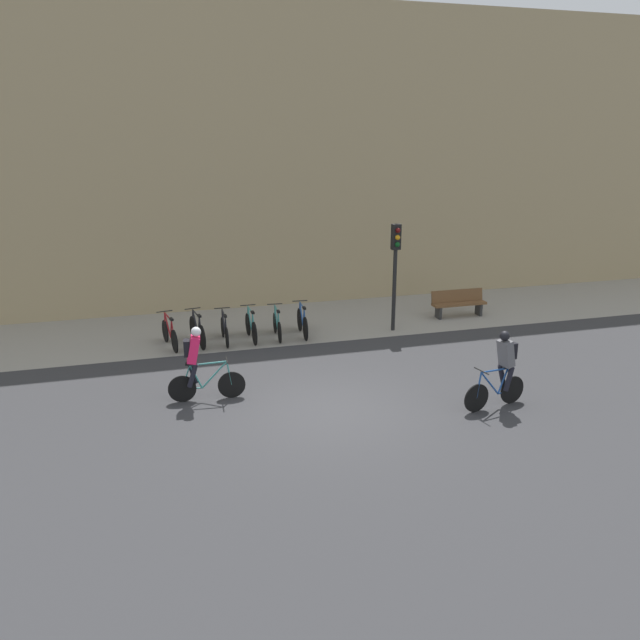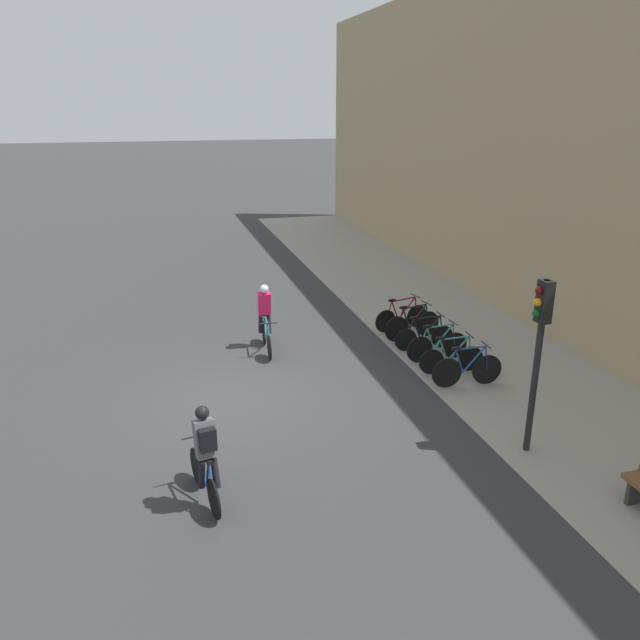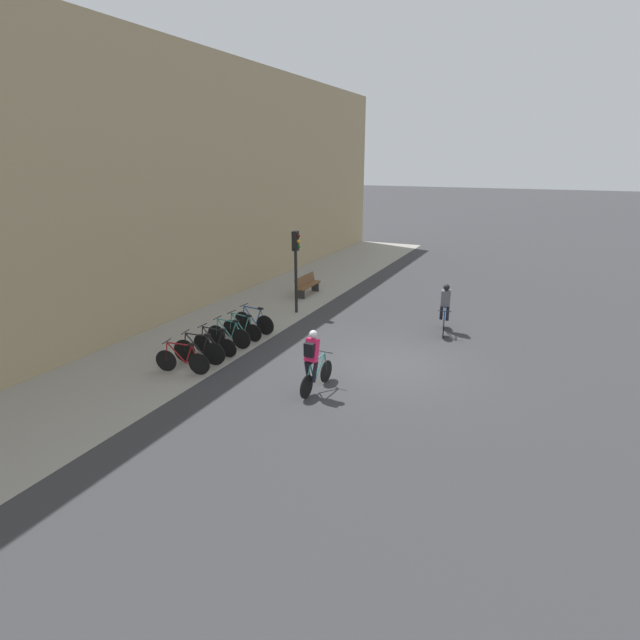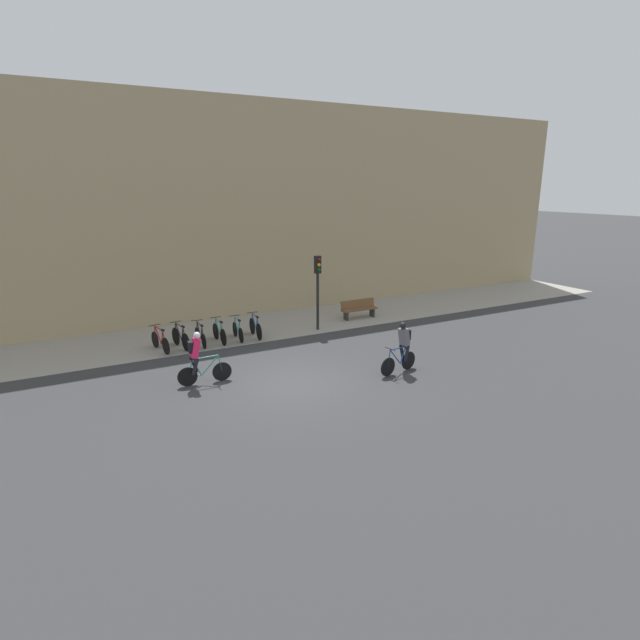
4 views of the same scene
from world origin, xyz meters
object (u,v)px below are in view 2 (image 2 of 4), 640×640
Objects in this scene: cyclist_pink at (265,315)px; parked_bike_2 at (424,335)px; cyclist_grey at (205,454)px; parked_bike_0 at (401,316)px; traffic_light_pole at (540,335)px; parked_bike_1 at (412,324)px; parked_bike_5 at (467,369)px; parked_bike_4 at (451,357)px; parked_bike_3 at (437,345)px.

cyclist_pink is 4.20m from parked_bike_2.
cyclist_grey is 9.24m from parked_bike_0.
cyclist_grey is 6.05m from traffic_light_pole.
cyclist_pink is 1.00× the size of cyclist_grey.
parked_bike_5 is at bearing 0.00° from parked_bike_1.
cyclist_pink reaches higher than parked_bike_4.
parked_bike_0 is 1.02× the size of parked_bike_3.
parked_bike_4 is at bearing -0.03° from parked_bike_1.
parked_bike_5 is (3.12, 0.00, -0.00)m from parked_bike_1.
parked_bike_4 is (1.56, 0.00, 0.00)m from parked_bike_2.
cyclist_grey is 1.09× the size of parked_bike_4.
traffic_light_pole reaches higher than parked_bike_3.
parked_bike_2 is 2.34m from parked_bike_5.
cyclist_grey is 7.23m from parked_bike_4.
parked_bike_5 is at bearing 0.01° from parked_bike_3.
cyclist_pink is 1.04× the size of parked_bike_5.
parked_bike_4 is at bearing -179.89° from parked_bike_5.
cyclist_grey is 0.54× the size of traffic_light_pole.
parked_bike_1 is at bearing -180.00° from parked_bike_5.
parked_bike_5 is at bearing 0.11° from parked_bike_4.
cyclist_pink is 4.85m from parked_bike_4.
cyclist_grey reaches higher than parked_bike_2.
cyclist_pink is 4.47m from parked_bike_3.
parked_bike_1 is at bearing 179.97° from parked_bike_4.
cyclist_pink is 1.07× the size of parked_bike_2.
cyclist_grey is 8.68m from parked_bike_1.
parked_bike_2 is (0.78, -0.00, -0.04)m from parked_bike_1.
cyclist_grey is at bearing -64.21° from parked_bike_5.
parked_bike_2 is at bearing -179.85° from parked_bike_3.
parked_bike_1 is at bearing 0.12° from parked_bike_0.
parked_bike_2 is (-5.31, 6.15, -0.57)m from cyclist_grey.
parked_bike_2 is (1.56, -0.00, -0.02)m from parked_bike_0.
parked_bike_5 is at bearing 0.02° from parked_bike_0.
cyclist_grey is at bearing -88.65° from traffic_light_pole.
parked_bike_0 is 3.90m from parked_bike_5.
parked_bike_3 is at bearing 0.03° from parked_bike_0.
cyclist_grey is 1.04× the size of parked_bike_1.
parked_bike_4 is at bearing 175.98° from traffic_light_pole.
parked_bike_3 is at bearing 0.15° from parked_bike_2.
traffic_light_pole is (5.17, -0.25, 1.91)m from parked_bike_2.
parked_bike_5 is 3.41m from traffic_light_pole.
parked_bike_0 reaches higher than parked_bike_2.
parked_bike_5 is at bearing 115.79° from cyclist_grey.
parked_bike_0 is at bearing -179.97° from parked_bike_3.
parked_bike_4 is at bearing -0.09° from parked_bike_3.
traffic_light_pole is at bearing 91.35° from cyclist_grey.
traffic_light_pole reaches higher than cyclist_pink.
parked_bike_5 is (3.90, 0.00, 0.02)m from parked_bike_0.
traffic_light_pole reaches higher than parked_bike_2.
parked_bike_0 is 1.00× the size of parked_bike_5.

